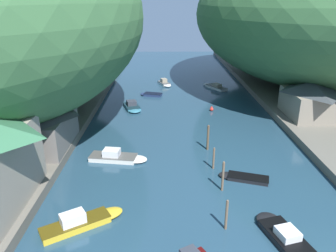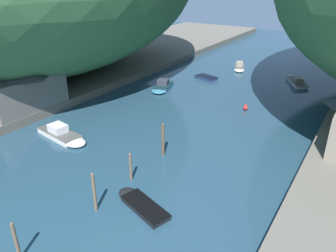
{
  "view_description": "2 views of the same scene",
  "coord_description": "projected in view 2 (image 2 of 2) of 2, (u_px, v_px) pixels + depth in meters",
  "views": [
    {
      "loc": [
        -2.75,
        -13.48,
        16.04
      ],
      "look_at": [
        -2.26,
        20.79,
        2.72
      ],
      "focal_mm": 35.0,
      "sensor_mm": 36.0,
      "label": 1
    },
    {
      "loc": [
        15.86,
        -0.38,
        14.3
      ],
      "look_at": [
        1.37,
        22.44,
        1.71
      ],
      "focal_mm": 35.0,
      "sensor_mm": 36.0,
      "label": 2
    }
  ],
  "objects": [
    {
      "name": "mooring_post_nearest",
      "position": [
        16.0,
        241.0,
        17.56
      ],
      "size": [
        0.2,
        0.2,
        2.54
      ],
      "color": "brown",
      "rests_on": "water_surface"
    },
    {
      "name": "mooring_post_middle",
      "position": [
        131.0,
        166.0,
        24.56
      ],
      "size": [
        0.21,
        0.21,
        2.34
      ],
      "color": "brown",
      "rests_on": "water_surface"
    },
    {
      "name": "left_bank",
      "position": [
        51.0,
        77.0,
        48.45
      ],
      "size": [
        22.0,
        120.0,
        0.96
      ],
      "color": "#666056",
      "rests_on": "ground"
    },
    {
      "name": "boat_far_upstream",
      "position": [
        239.0,
        67.0,
        53.61
      ],
      "size": [
        2.95,
        4.66,
        1.21
      ],
      "rotation": [
        0.0,
        0.0,
        3.51
      ],
      "color": "white",
      "rests_on": "water_surface"
    },
    {
      "name": "boat_cabin_cruiser",
      "position": [
        63.0,
        135.0,
        31.19
      ],
      "size": [
        6.35,
        2.73,
        1.2
      ],
      "rotation": [
        0.0,
        0.0,
        4.56
      ],
      "color": "silver",
      "rests_on": "water_surface"
    },
    {
      "name": "mooring_post_fourth",
      "position": [
        163.0,
        139.0,
        27.85
      ],
      "size": [
        0.26,
        0.26,
        3.01
      ],
      "color": "brown",
      "rests_on": "water_surface"
    },
    {
      "name": "channel_buoy_near",
      "position": [
        245.0,
        107.0,
        37.7
      ],
      "size": [
        0.56,
        0.56,
        0.84
      ],
      "color": "red",
      "rests_on": "water_surface"
    },
    {
      "name": "boat_small_dinghy",
      "position": [
        204.0,
        77.0,
        49.17
      ],
      "size": [
        4.14,
        2.65,
        0.45
      ],
      "rotation": [
        0.0,
        0.0,
        1.29
      ],
      "color": "navy",
      "rests_on": "water_surface"
    },
    {
      "name": "boat_near_quay",
      "position": [
        296.0,
        81.0,
        47.15
      ],
      "size": [
        4.47,
        6.2,
        1.02
      ],
      "rotation": [
        0.0,
        0.0,
        0.52
      ],
      "color": "white",
      "rests_on": "water_surface"
    },
    {
      "name": "boat_mid_channel",
      "position": [
        140.0,
        203.0,
        22.15
      ],
      "size": [
        4.89,
        2.78,
        0.38
      ],
      "rotation": [
        0.0,
        0.0,
        1.26
      ],
      "color": "black",
      "rests_on": "water_surface"
    },
    {
      "name": "person_by_boathouse",
      "position": [
        31.0,
        101.0,
        34.94
      ],
      "size": [
        0.28,
        0.41,
        1.69
      ],
      "rotation": [
        0.0,
        0.0,
        1.74
      ],
      "color": "#282D3D",
      "rests_on": "left_bank"
    },
    {
      "name": "water_surface",
      "position": [
        194.0,
        113.0,
        37.0
      ],
      "size": [
        130.0,
        130.0,
        0.0
      ],
      "primitive_type": "plane",
      "color": "#234256",
      "rests_on": "ground"
    },
    {
      "name": "boat_red_skiff",
      "position": [
        162.0,
        87.0,
        44.41
      ],
      "size": [
        3.37,
        5.29,
        1.23
      ],
      "rotation": [
        0.0,
        0.0,
        3.45
      ],
      "color": "teal",
      "rests_on": "water_surface"
    },
    {
      "name": "boathouse_shed",
      "position": [
        18.0,
        85.0,
        35.12
      ],
      "size": [
        5.89,
        9.11,
        4.88
      ],
      "color": "slate",
      "rests_on": "left_bank"
    },
    {
      "name": "mooring_post_second",
      "position": [
        94.0,
        192.0,
        21.23
      ],
      "size": [
        0.22,
        0.22,
        2.9
      ],
      "color": "brown",
      "rests_on": "water_surface"
    }
  ]
}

